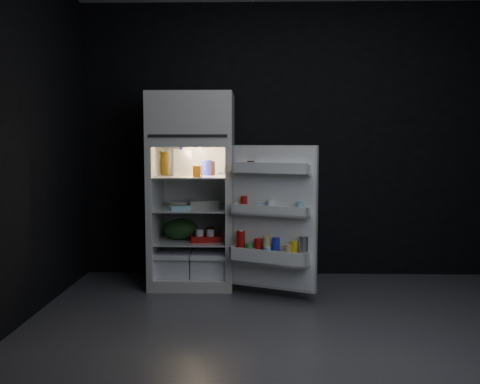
{
  "coord_description": "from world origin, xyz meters",
  "views": [
    {
      "loc": [
        -0.3,
        -3.66,
        1.34
      ],
      "look_at": [
        -0.42,
        1.0,
        0.9
      ],
      "focal_mm": 40.0,
      "sensor_mm": 36.0,
      "label": 1
    }
  ],
  "objects_px": {
    "refrigerator": "(193,183)",
    "yogurt_tray": "(206,239)",
    "milk_jug": "(182,163)",
    "egg_carton": "(204,205)",
    "fridge_door": "(272,220)"
  },
  "relations": [
    {
      "from": "milk_jug",
      "to": "egg_carton",
      "type": "bearing_deg",
      "value": -23.81
    },
    {
      "from": "egg_carton",
      "to": "yogurt_tray",
      "type": "xyz_separation_m",
      "value": [
        0.02,
        -0.06,
        -0.31
      ]
    },
    {
      "from": "refrigerator",
      "to": "fridge_door",
      "type": "xyz_separation_m",
      "value": [
        0.73,
        -0.53,
        -0.28
      ]
    },
    {
      "from": "refrigerator",
      "to": "milk_jug",
      "type": "relative_size",
      "value": 7.42
    },
    {
      "from": "egg_carton",
      "to": "yogurt_tray",
      "type": "height_order",
      "value": "egg_carton"
    },
    {
      "from": "refrigerator",
      "to": "egg_carton",
      "type": "xyz_separation_m",
      "value": [
        0.11,
        -0.09,
        -0.19
      ]
    },
    {
      "from": "milk_jug",
      "to": "egg_carton",
      "type": "distance_m",
      "value": 0.44
    },
    {
      "from": "fridge_door",
      "to": "yogurt_tray",
      "type": "relative_size",
      "value": 4.28
    },
    {
      "from": "milk_jug",
      "to": "yogurt_tray",
      "type": "distance_m",
      "value": 0.74
    },
    {
      "from": "refrigerator",
      "to": "yogurt_tray",
      "type": "relative_size",
      "value": 6.24
    },
    {
      "from": "refrigerator",
      "to": "milk_jug",
      "type": "xyz_separation_m",
      "value": [
        -0.09,
        -0.04,
        0.19
      ]
    },
    {
      "from": "refrigerator",
      "to": "yogurt_tray",
      "type": "height_order",
      "value": "refrigerator"
    },
    {
      "from": "fridge_door",
      "to": "egg_carton",
      "type": "bearing_deg",
      "value": 144.51
    },
    {
      "from": "egg_carton",
      "to": "yogurt_tray",
      "type": "bearing_deg",
      "value": -85.71
    },
    {
      "from": "fridge_door",
      "to": "milk_jug",
      "type": "bearing_deg",
      "value": 149.4
    }
  ]
}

